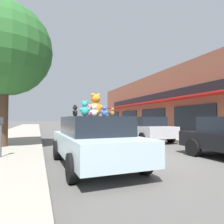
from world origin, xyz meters
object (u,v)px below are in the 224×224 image
Objects in this scene: teddy_bear_white at (94,111)px; parking_meter at (1,132)px; teddy_bear_blue at (104,112)px; teddy_bear_pink at (89,111)px; teddy_bear_red at (92,112)px; teddy_bear_brown at (112,112)px; teddy_bear_black at (75,111)px; plush_art_car at (94,140)px; street_tree at (5,50)px; teddy_bear_teal at (85,109)px; parked_car_far_center at (146,128)px; teddy_bear_giant at (96,105)px.

teddy_bear_white is 0.27× the size of parking_meter.
teddy_bear_pink is at bearing 47.17° from teddy_bear_blue.
teddy_bear_red is (0.26, 0.67, -0.02)m from teddy_bear_pink.
teddy_bear_black reaches higher than teddy_bear_brown.
plush_art_car is at bearing -30.20° from parking_meter.
teddy_bear_black is 1.03× the size of teddy_bear_red.
street_tree reaches higher than teddy_bear_brown.
plush_art_car is 20.36× the size of teddy_bear_brown.
teddy_bear_teal is 8.05m from parked_car_far_center.
teddy_bear_white is at bearing -32.16° from parking_meter.
teddy_bear_white is (-0.51, -0.61, -0.01)m from teddy_bear_blue.
teddy_bear_teal reaches higher than plush_art_car.
teddy_bear_giant is 3.39× the size of teddy_bear_brown.
parked_car_far_center is at bearing 5.74° from street_tree.
parking_meter is (-3.14, 1.04, -0.64)m from teddy_bear_blue.
teddy_bear_blue is 1.17× the size of teddy_bear_black.
teddy_bear_teal is 0.06× the size of street_tree.
teddy_bear_white is at bearing -107.28° from teddy_bear_brown.
teddy_bear_teal is 1.08× the size of teddy_bear_white.
teddy_bear_red is at bearing 172.19° from teddy_bear_black.
parked_car_far_center is (4.58, 4.49, -0.79)m from teddy_bear_red.
street_tree reaches higher than teddy_bear_white.
teddy_bear_red is at bearing -135.55° from parked_car_far_center.
teddy_bear_brown is at bearing -166.33° from teddy_bear_teal.
teddy_bear_pink is 0.72m from teddy_bear_red.
teddy_bear_giant is at bearing -95.78° from teddy_bear_teal.
teddy_bear_brown is at bearing 76.30° from teddy_bear_giant.
teddy_bear_giant is at bearing 167.71° from teddy_bear_pink.
teddy_bear_black is 0.53m from teddy_bear_pink.
teddy_bear_white is 0.05× the size of street_tree.
teddy_bear_black is 0.91× the size of teddy_bear_pink.
teddy_bear_brown is 0.59× the size of teddy_bear_blue.
teddy_bear_blue is 0.85m from teddy_bear_pink.
plush_art_car is 12.59× the size of teddy_bear_white.
teddy_bear_red is at bearing -101.28° from teddy_bear_giant.
plush_art_car is 3.07m from parking_meter.
teddy_bear_giant reaches higher than teddy_bear_black.
teddy_bear_black reaches higher than plush_art_car.
teddy_bear_blue is 0.06× the size of street_tree.
street_tree is at bearing -44.56° from teddy_bear_teal.
teddy_bear_black is 2.84m from parking_meter.
teddy_bear_pink is 0.08× the size of parked_car_far_center.
parked_car_far_center is (5.16, 6.12, -0.83)m from teddy_bear_teal.
teddy_bear_white is at bearing -101.13° from plush_art_car.
teddy_bear_pink is at bearing -19.94° from teddy_bear_white.
parked_car_far_center is (4.67, 5.11, 0.03)m from plush_art_car.
teddy_bear_red is (-0.40, 0.12, -0.03)m from teddy_bear_blue.
parked_car_far_center is 8.14m from parking_meter.
teddy_bear_teal reaches higher than teddy_bear_black.
teddy_bear_teal is (-0.67, 0.08, 0.08)m from teddy_bear_brown.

